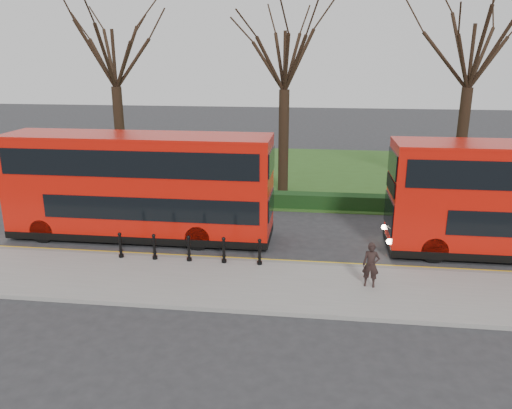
# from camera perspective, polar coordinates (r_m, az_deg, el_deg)

# --- Properties ---
(ground) EXTENTS (120.00, 120.00, 0.00)m
(ground) POSITION_cam_1_polar(r_m,az_deg,el_deg) (21.03, -4.44, -5.46)
(ground) COLOR #28282B
(ground) RESTS_ON ground
(pavement) EXTENTS (60.00, 4.00, 0.15)m
(pavement) POSITION_cam_1_polar(r_m,az_deg,el_deg) (18.32, -6.33, -8.76)
(pavement) COLOR gray
(pavement) RESTS_ON ground
(kerb) EXTENTS (60.00, 0.25, 0.16)m
(kerb) POSITION_cam_1_polar(r_m,az_deg,el_deg) (20.10, -5.01, -6.33)
(kerb) COLOR slate
(kerb) RESTS_ON ground
(grass_verge) EXTENTS (60.00, 18.00, 0.06)m
(grass_verge) POSITION_cam_1_polar(r_m,az_deg,el_deg) (35.18, 0.43, 3.79)
(grass_verge) COLOR #2D501A
(grass_verge) RESTS_ON ground
(hedge) EXTENTS (60.00, 0.90, 0.80)m
(hedge) POSITION_cam_1_polar(r_m,az_deg,el_deg) (27.22, -1.62, 0.70)
(hedge) COLOR black
(hedge) RESTS_ON ground
(yellow_line_outer) EXTENTS (60.00, 0.10, 0.01)m
(yellow_line_outer) POSITION_cam_1_polar(r_m,az_deg,el_deg) (20.39, -4.83, -6.18)
(yellow_line_outer) COLOR yellow
(yellow_line_outer) RESTS_ON ground
(yellow_line_inner) EXTENTS (60.00, 0.10, 0.01)m
(yellow_line_inner) POSITION_cam_1_polar(r_m,az_deg,el_deg) (20.57, -4.72, -5.97)
(yellow_line_inner) COLOR yellow
(yellow_line_inner) RESTS_ON ground
(tree_left) EXTENTS (7.11, 7.11, 11.11)m
(tree_left) POSITION_cam_1_polar(r_m,az_deg,el_deg) (31.44, -15.98, 16.41)
(tree_left) COLOR black
(tree_left) RESTS_ON ground
(tree_mid) EXTENTS (7.00, 7.00, 10.94)m
(tree_mid) POSITION_cam_1_polar(r_m,az_deg,el_deg) (29.12, 3.33, 16.78)
(tree_mid) COLOR black
(tree_mid) RESTS_ON ground
(tree_right) EXTENTS (7.23, 7.23, 11.30)m
(tree_right) POSITION_cam_1_polar(r_m,az_deg,el_deg) (30.12, 23.49, 15.98)
(tree_right) COLOR black
(tree_right) RESTS_ON ground
(bollard_row) EXTENTS (5.73, 0.15, 1.00)m
(bollard_row) POSITION_cam_1_polar(r_m,az_deg,el_deg) (19.75, -7.69, -5.04)
(bollard_row) COLOR black
(bollard_row) RESTS_ON pavement
(bus_lead) EXTENTS (11.68, 2.68, 4.65)m
(bus_lead) POSITION_cam_1_polar(r_m,az_deg,el_deg) (22.56, -13.20, 1.96)
(bus_lead) COLOR red
(bus_lead) RESTS_ON ground
(pedestrian) EXTENTS (0.64, 0.48, 1.60)m
(pedestrian) POSITION_cam_1_polar(r_m,az_deg,el_deg) (17.84, 13.00, -6.74)
(pedestrian) COLOR black
(pedestrian) RESTS_ON pavement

